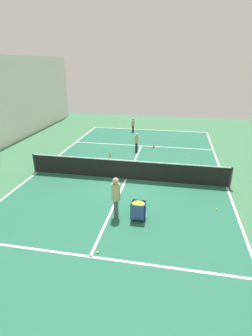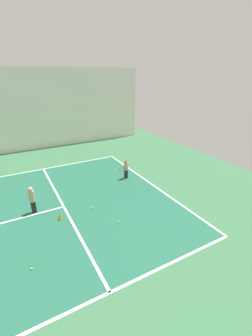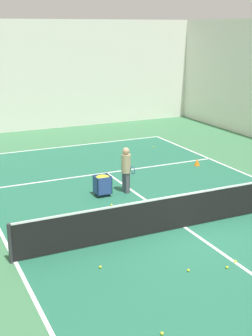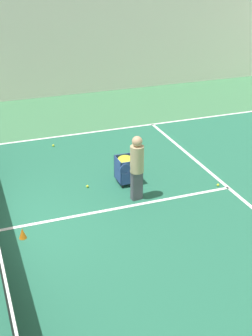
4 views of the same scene
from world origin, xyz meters
TOP-DOWN VIEW (x-y plane):
  - ground_plane at (0.00, 0.00)m, footprint 34.62×34.62m
  - court_playing_area at (0.00, 0.00)m, footprint 10.04×21.62m
  - line_baseline_far at (0.00, 10.81)m, footprint 10.04×0.10m
  - line_sideline_left at (-5.02, 0.00)m, footprint 0.10×21.62m
  - line_service_far at (0.00, 5.94)m, footprint 10.04×0.10m
  - line_centre_service at (0.00, 0.00)m, footprint 0.10×11.89m
  - hall_enclosure_far at (0.00, 15.39)m, footprint 19.04×0.15m
  - tennis_net at (0.00, 0.00)m, footprint 10.34×0.10m
  - coach_at_net at (-0.28, 3.49)m, footprint 0.38×0.67m
  - ball_cart at (-1.17, 3.55)m, footprint 0.54×0.48m
  - training_cone_0 at (3.91, 5.27)m, footprint 0.25×0.25m
  - training_cone_3 at (0.48, 0.58)m, footprint 0.17×0.17m
  - tennis_ball_1 at (-0.18, 5.74)m, footprint 0.07×0.07m
  - tennis_ball_2 at (-0.00, -2.40)m, footprint 0.07×0.07m
  - tennis_ball_3 at (-3.19, -1.21)m, footprint 0.07×0.07m
  - tennis_ball_4 at (-0.38, -2.56)m, footprint 0.07×0.07m
  - tennis_ball_7 at (-3.10, -4.13)m, footprint 0.07×0.07m
  - tennis_ball_8 at (-1.32, -2.28)m, footprint 0.07×0.07m
  - tennis_ball_10 at (-1.28, 2.52)m, footprint 0.07×0.07m
  - tennis_ball_11 at (3.73, 8.80)m, footprint 0.07×0.07m
  - tennis_ball_12 at (-4.27, 2.27)m, footprint 0.07×0.07m

SIDE VIEW (x-z plane):
  - ground_plane at x=0.00m, z-range 0.00..0.00m
  - court_playing_area at x=0.00m, z-range 0.00..0.00m
  - line_baseline_far at x=0.00m, z-range 0.00..0.01m
  - line_sideline_left at x=-5.02m, z-range 0.00..0.01m
  - line_service_far at x=0.00m, z-range 0.00..0.01m
  - line_centre_service at x=0.00m, z-range 0.00..0.01m
  - tennis_ball_1 at x=-0.18m, z-range 0.00..0.07m
  - tennis_ball_2 at x=0.00m, z-range 0.00..0.07m
  - tennis_ball_3 at x=-3.19m, z-range 0.00..0.07m
  - tennis_ball_4 at x=-0.38m, z-range 0.00..0.07m
  - tennis_ball_7 at x=-3.10m, z-range 0.00..0.07m
  - tennis_ball_8 at x=-1.32m, z-range 0.00..0.07m
  - tennis_ball_10 at x=-1.28m, z-range 0.00..0.07m
  - tennis_ball_11 at x=3.73m, z-range 0.00..0.07m
  - tennis_ball_12 at x=-4.27m, z-range 0.00..0.07m
  - training_cone_3 at x=0.48m, z-range 0.00..0.24m
  - training_cone_0 at x=3.91m, z-range 0.00..0.30m
  - ball_cart at x=-1.17m, z-range 0.15..0.90m
  - tennis_net at x=0.00m, z-range 0.02..1.08m
  - coach_at_net at x=-0.28m, z-range 0.12..1.79m
  - hall_enclosure_far at x=0.00m, z-range 0.00..6.11m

